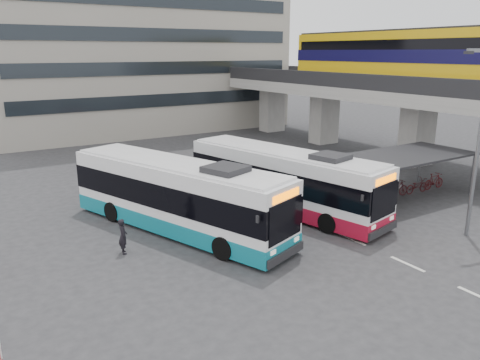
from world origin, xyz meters
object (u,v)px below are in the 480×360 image
bus_main (283,180)px  lamp_post (478,133)px  bus_teal (177,196)px  pedestrian (123,236)px

bus_main → lamp_post: size_ratio=1.44×
bus_main → bus_teal: size_ratio=0.98×
bus_main → bus_teal: bearing=165.0°
pedestrian → bus_main: bearing=-76.7°
bus_main → pedestrian: 9.13m
bus_main → lamp_post: (4.78, -7.43, 3.12)m
bus_main → bus_teal: 5.99m
bus_teal → lamp_post: bearing=-54.8°
bus_teal → pedestrian: (-3.05, -1.22, -0.89)m
pedestrian → lamp_post: (13.82, -6.45, 3.96)m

